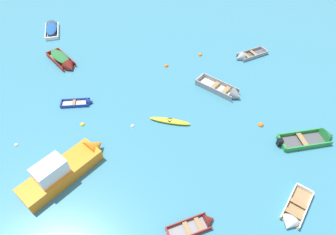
% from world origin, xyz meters
% --- Properties ---
extents(rowboat_white_near_camera, '(2.37, 3.69, 1.12)m').
position_xyz_m(rowboat_white_near_camera, '(10.01, 12.09, 0.18)').
color(rowboat_white_near_camera, '#99754C').
rests_on(rowboat_white_near_camera, ground_plane).
extents(rowboat_maroon_back_row_center, '(4.55, 3.70, 1.36)m').
position_xyz_m(rowboat_maroon_back_row_center, '(-12.78, 23.79, 0.38)').
color(rowboat_maroon_back_row_center, '#99754C').
rests_on(rowboat_maroon_back_row_center, ground_plane).
extents(rowboat_grey_midfield_right, '(4.79, 3.16, 1.34)m').
position_xyz_m(rowboat_grey_midfield_right, '(4.54, 23.31, 0.26)').
color(rowboat_grey_midfield_right, beige).
rests_on(rowboat_grey_midfield_right, ground_plane).
extents(motor_launch_orange_far_left, '(4.56, 6.79, 2.36)m').
position_xyz_m(motor_launch_orange_far_left, '(-5.69, 11.56, 0.67)').
color(motor_launch_orange_far_left, orange).
rests_on(motor_launch_orange_far_left, ground_plane).
extents(kayak_yellow_cluster_inner, '(3.55, 0.70, 0.34)m').
position_xyz_m(kayak_yellow_cluster_inner, '(0.26, 18.35, 0.16)').
color(kayak_yellow_cluster_inner, yellow).
rests_on(kayak_yellow_cluster_inner, ground_plane).
extents(rowboat_green_outer_left, '(4.78, 3.27, 1.42)m').
position_xyz_m(rowboat_green_outer_left, '(12.28, 19.51, 0.20)').
color(rowboat_green_outer_left, '#4C4C51').
rests_on(rowboat_green_outer_left, ground_plane).
extents(rowboat_white_outer_right, '(3.35, 4.42, 1.40)m').
position_xyz_m(rowboat_white_outer_right, '(-17.97, 30.15, 0.32)').
color(rowboat_white_outer_right, gray).
rests_on(rowboat_white_outer_right, ground_plane).
extents(rowboat_maroon_near_right, '(3.13, 2.62, 0.95)m').
position_xyz_m(rowboat_maroon_near_right, '(4.40, 10.15, 0.15)').
color(rowboat_maroon_near_right, gray).
rests_on(rowboat_maroon_near_right, ground_plane).
extents(rowboat_deep_blue_cluster_outer, '(3.05, 1.82, 0.86)m').
position_xyz_m(rowboat_deep_blue_cluster_outer, '(-7.93, 18.65, 0.13)').
color(rowboat_deep_blue_cluster_outer, beige).
rests_on(rowboat_deep_blue_cluster_outer, ground_plane).
extents(rowboat_grey_foreground_center, '(3.71, 3.48, 1.15)m').
position_xyz_m(rowboat_grey_foreground_center, '(5.77, 29.91, 0.17)').
color(rowboat_grey_foreground_center, '#4C4C51').
rests_on(rowboat_grey_foreground_center, ground_plane).
extents(mooring_buoy_near_foreground, '(0.30, 0.30, 0.30)m').
position_xyz_m(mooring_buoy_near_foreground, '(-2.69, 17.10, 0.00)').
color(mooring_buoy_near_foreground, silver).
rests_on(mooring_buoy_near_foreground, ground_plane).
extents(mooring_buoy_between_boats_right, '(0.48, 0.48, 0.48)m').
position_xyz_m(mooring_buoy_between_boats_right, '(-2.15, 26.21, 0.00)').
color(mooring_buoy_between_boats_right, orange).
rests_on(mooring_buoy_between_boats_right, ground_plane).
extents(mooring_buoy_far_field, '(0.44, 0.44, 0.44)m').
position_xyz_m(mooring_buoy_far_field, '(0.97, 29.15, 0.00)').
color(mooring_buoy_far_field, orange).
rests_on(mooring_buoy_far_field, ground_plane).
extents(mooring_buoy_central, '(0.30, 0.30, 0.30)m').
position_xyz_m(mooring_buoy_central, '(-10.95, 12.82, 0.00)').
color(mooring_buoy_central, silver).
rests_on(mooring_buoy_central, ground_plane).
extents(mooring_buoy_midfield, '(0.48, 0.48, 0.48)m').
position_xyz_m(mooring_buoy_midfield, '(7.83, 19.95, 0.00)').
color(mooring_buoy_midfield, orange).
rests_on(mooring_buoy_midfield, ground_plane).
extents(mooring_buoy_trailing, '(0.39, 0.39, 0.39)m').
position_xyz_m(mooring_buoy_trailing, '(-6.87, 16.18, 0.00)').
color(mooring_buoy_trailing, yellow).
rests_on(mooring_buoy_trailing, ground_plane).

